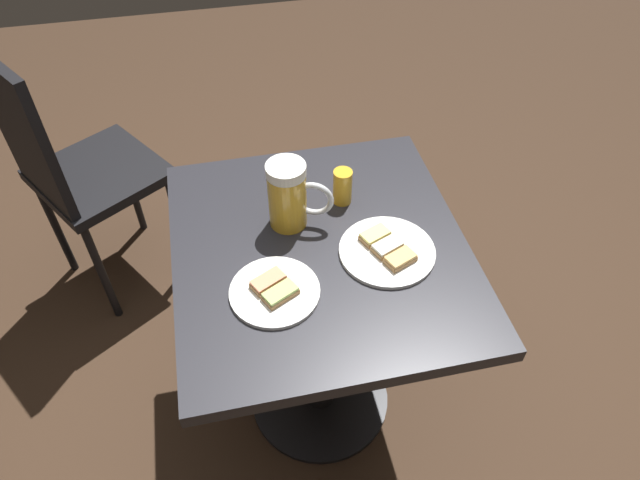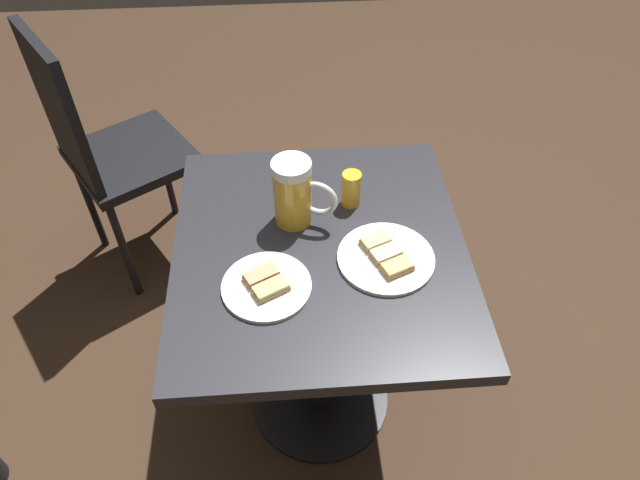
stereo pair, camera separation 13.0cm
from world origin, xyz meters
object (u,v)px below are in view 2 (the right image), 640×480
Objects in this scene: beer_mug at (294,193)px; cafe_chair at (106,146)px; plate_far at (266,285)px; beer_glass_small at (351,189)px; plate_near at (386,257)px.

beer_mug is 0.89m from cafe_chair.
plate_far is 0.34m from beer_glass_small.
beer_glass_small is (0.05, -0.14, -0.04)m from beer_mug.
beer_mug is at bearing 13.29° from cafe_chair.
beer_glass_small reaches higher than plate_near.
beer_glass_small is (0.20, 0.06, 0.04)m from plate_near.
cafe_chair is (0.58, 0.61, -0.26)m from beer_mug.
plate_far is 0.98m from cafe_chair.
plate_far is 0.21× the size of cafe_chair.
beer_glass_small reaches higher than plate_far.
plate_far is at bearing 103.06° from plate_near.
beer_mug reaches higher than beer_glass_small.
beer_glass_small is 0.10× the size of cafe_chair.
beer_glass_small is at bearing 16.73° from plate_near.
beer_mug reaches higher than plate_far.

